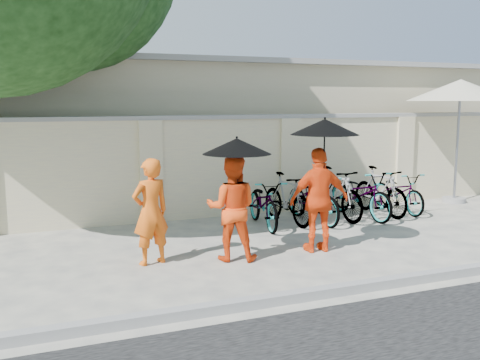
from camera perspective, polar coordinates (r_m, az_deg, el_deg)
name	(u,v)px	position (r m, az deg, el deg)	size (l,w,h in m)	color
ground	(262,259)	(8.15, 2.32, -8.46)	(80.00, 80.00, 0.00)	beige
kerb	(318,293)	(6.69, 8.37, -11.83)	(40.00, 0.16, 0.12)	gray
compound_wall	(244,166)	(11.22, 0.38, 1.45)	(20.00, 0.30, 2.00)	beige
building_behind	(226,128)	(15.06, -1.52, 5.54)	(14.00, 6.00, 3.20)	#BAAD90
monk_left	(151,212)	(7.85, -9.51, -3.35)	(0.57, 0.37, 1.56)	orange
monk_center	(232,208)	(7.95, -0.88, -3.00)	(0.77, 0.60, 1.58)	#EB420F
parasol_center	(237,146)	(7.76, -0.34, 3.63)	(1.01, 1.01, 0.94)	black
monk_right	(319,200)	(8.48, 8.45, -2.13)	(0.97, 0.40, 1.65)	#F24410
parasol_right	(325,127)	(8.29, 9.02, 5.62)	(1.06, 1.06, 1.16)	black
patio_umbrella	(460,92)	(13.37, 22.44, 8.71)	(2.70, 2.70, 2.85)	gray
bike_0	(264,203)	(10.09, 2.55, -2.48)	(0.60, 1.73, 0.91)	gray
bike_1	(287,198)	(10.40, 5.04, -1.97)	(0.46, 1.64, 0.98)	gray
bike_2	(313,198)	(10.59, 7.84, -1.97)	(0.62, 1.78, 0.93)	gray
bike_3	(335,193)	(10.92, 10.12, -1.40)	(0.49, 1.75, 1.05)	gray
bike_4	(360,194)	(11.14, 12.73, -1.46)	(0.65, 1.86, 0.98)	gray
bike_5	(380,191)	(11.52, 14.72, -1.15)	(0.47, 1.67, 1.00)	gray
bike_6	(398,192)	(11.92, 16.55, -1.23)	(0.58, 1.65, 0.87)	gray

